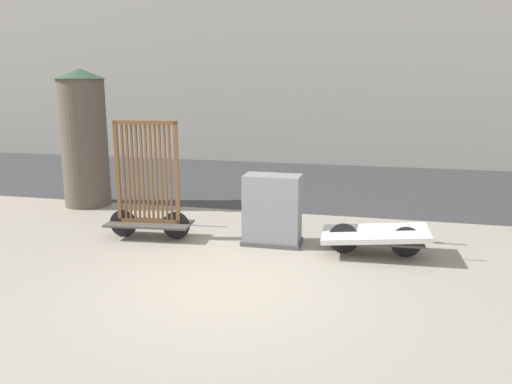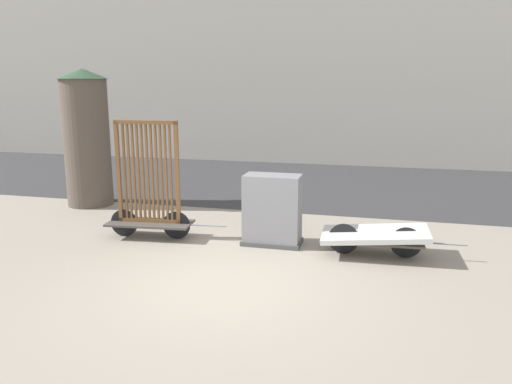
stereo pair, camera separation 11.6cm
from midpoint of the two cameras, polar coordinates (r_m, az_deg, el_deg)
The scene contains 6 objects.
ground_plane at distance 7.52m, azimuth -3.12°, elevation -10.56°, with size 60.00×60.00×0.00m, color gray.
road_strip at distance 14.99m, azimuth 5.95°, elevation 1.04°, with size 56.00×7.20×0.01m.
bike_cart_with_bedframe at distance 9.69m, azimuth -11.78°, elevation -0.59°, with size 2.34×0.81×2.25m.
bike_cart_with_mattress at distance 8.86m, azimuth 13.79°, elevation -4.87°, with size 2.42×1.05×0.53m.
utility_cabinet at distance 9.15m, azimuth 2.25°, elevation -2.31°, with size 1.09×0.59×1.30m.
advertising_column at distance 12.68m, azimuth -18.55°, elevation 5.97°, with size 1.21×1.21×3.26m.
Camera 2 is at (2.15, -6.59, 2.92)m, focal length 35.00 mm.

